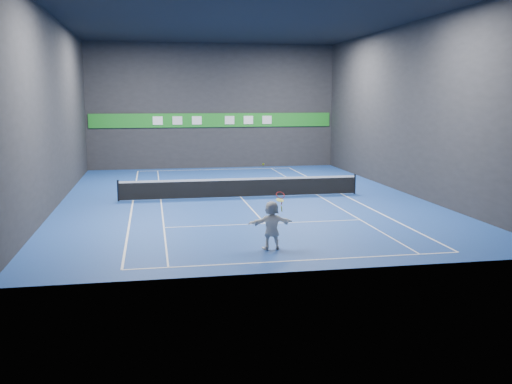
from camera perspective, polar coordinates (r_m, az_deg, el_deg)
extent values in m
plane|color=navy|center=(29.61, -1.52, -0.53)|extent=(26.00, 26.00, 0.00)
plane|color=black|center=(29.43, -1.60, 17.00)|extent=(26.00, 26.00, 0.00)
cube|color=#242426|center=(42.07, -4.33, 8.54)|extent=(18.00, 0.10, 9.00)
cube|color=#242426|center=(16.46, 5.52, 7.27)|extent=(18.00, 0.10, 9.00)
cube|color=#242426|center=(29.17, -19.47, 7.68)|extent=(0.10, 26.00, 9.00)
cube|color=#242426|center=(31.83, 14.82, 8.00)|extent=(0.10, 26.00, 9.00)
cube|color=white|center=(18.24, 4.34, -6.85)|extent=(10.98, 0.08, 0.01)
cube|color=white|center=(41.27, -4.09, 2.26)|extent=(10.98, 0.08, 0.01)
cube|color=white|center=(29.28, -12.19, -0.85)|extent=(0.08, 23.78, 0.01)
cube|color=white|center=(30.93, 8.58, -0.21)|extent=(0.08, 23.78, 0.01)
cube|color=white|center=(29.27, -9.49, -0.77)|extent=(0.06, 23.78, 0.01)
cube|color=white|center=(30.51, 6.13, -0.29)|extent=(0.06, 23.78, 0.01)
cube|color=white|center=(23.43, 0.92, -3.17)|extent=(8.23, 0.06, 0.01)
cube|color=white|center=(35.87, -3.11, 1.20)|extent=(8.23, 0.06, 0.01)
cube|color=white|center=(29.61, -1.52, -0.53)|extent=(0.06, 12.80, 0.01)
imported|color=white|center=(19.37, 1.57, -3.32)|extent=(1.58, 0.60, 1.67)
sphere|color=#D3F428|center=(18.96, 0.73, 2.80)|extent=(0.07, 0.07, 0.07)
cylinder|color=black|center=(29.22, -13.62, 0.13)|extent=(0.10, 0.10, 1.07)
cylinder|color=black|center=(31.08, 9.84, 0.80)|extent=(0.10, 0.10, 1.07)
cube|color=black|center=(29.53, -1.52, 0.36)|extent=(12.40, 0.03, 0.86)
cube|color=white|center=(29.46, -1.53, 1.29)|extent=(12.40, 0.04, 0.10)
cube|color=#1C8322|center=(42.03, -4.31, 7.17)|extent=(17.64, 0.06, 1.00)
cube|color=white|center=(41.73, -9.81, 7.05)|extent=(0.70, 0.04, 0.60)
cube|color=silver|center=(41.77, -7.87, 7.10)|extent=(0.70, 0.04, 0.60)
cube|color=white|center=(41.86, -5.94, 7.14)|extent=(0.70, 0.04, 0.60)
cube|color=silver|center=(42.12, -2.66, 7.19)|extent=(0.70, 0.04, 0.60)
cube|color=white|center=(42.33, -0.77, 7.21)|extent=(0.70, 0.04, 0.60)
cube|color=silver|center=(42.59, 1.10, 7.22)|extent=(0.70, 0.04, 0.60)
torus|color=red|center=(19.29, 2.45, -0.31)|extent=(0.43, 0.34, 0.30)
cylinder|color=#B7D34A|center=(19.31, 2.41, -0.81)|extent=(0.36, 0.35, 0.12)
cylinder|color=red|center=(19.35, 2.58, -1.12)|extent=(0.04, 0.14, 0.17)
cylinder|color=yellow|center=(19.36, 2.59, -1.69)|extent=(0.10, 0.18, 0.24)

